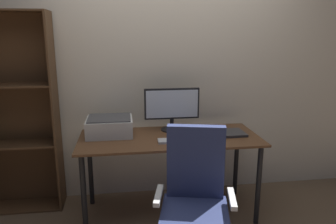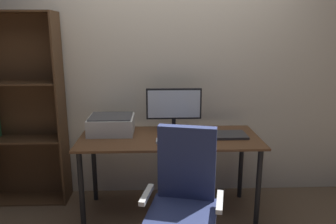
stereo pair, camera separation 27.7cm
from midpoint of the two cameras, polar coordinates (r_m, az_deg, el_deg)
The scene contains 11 objects.
ground_plane at distance 3.12m, azimuth 2.90°, elevation -17.50°, with size 12.00×12.00×0.00m, color brown.
back_wall at distance 3.19m, azimuth 2.39°, elevation 8.00°, with size 6.40×0.10×2.60m, color beige.
desk at distance 2.84m, azimuth 3.06°, elevation -6.15°, with size 1.57×0.67×0.74m.
monitor at distance 2.94m, azimuth 3.75°, elevation 0.93°, with size 0.51×0.20×0.40m.
keyboard at distance 2.68m, azimuth 3.95°, elevation -5.19°, with size 0.29×0.11×0.02m, color #B7BABC.
mouse at distance 2.71m, azimuth 8.03°, elevation -4.94°, with size 0.06×0.10×0.03m, color black.
coffee_mug at distance 2.83m, azimuth 6.18°, elevation -3.44°, with size 0.10×0.08×0.09m.
laptop at distance 2.90m, azimuth 13.30°, elevation -4.01°, with size 0.32×0.23×0.02m, color #2D2D30.
printer at distance 2.92m, azimuth -7.38°, elevation -2.24°, with size 0.40×0.34×0.16m.
office_chair at distance 2.27m, azimuth 6.43°, elevation -17.08°, with size 0.57×0.55×1.01m.
bookshelf at distance 3.29m, azimuth -22.58°, elevation 0.00°, with size 0.77×0.28×1.81m.
Camera 2 is at (-0.11, -2.67, 1.61)m, focal length 34.26 mm.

